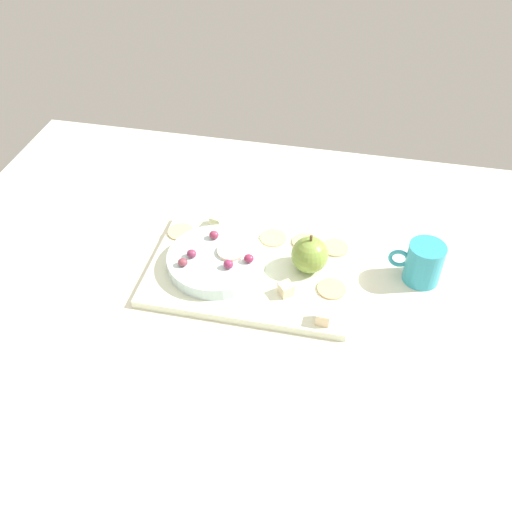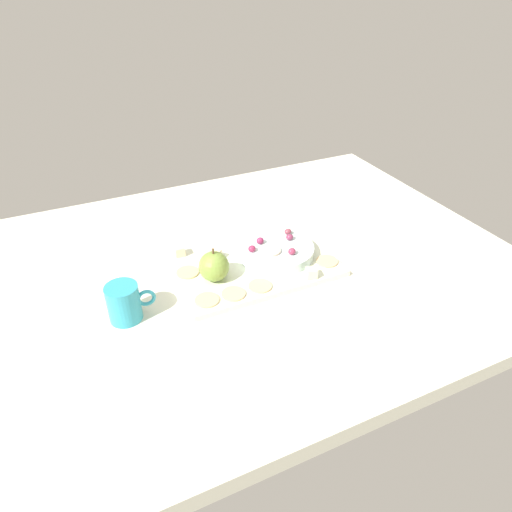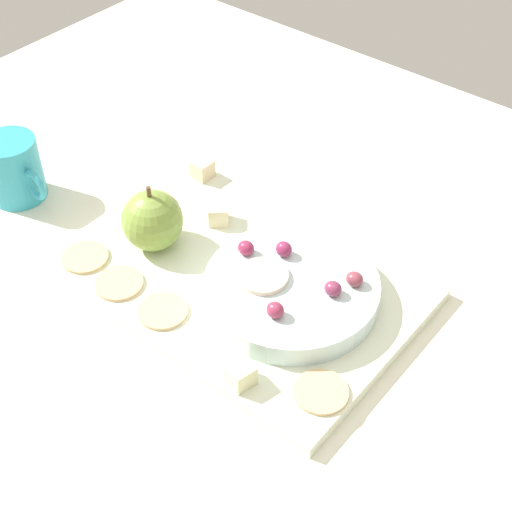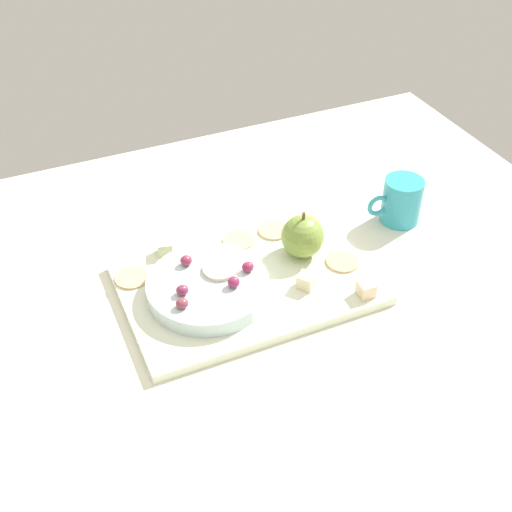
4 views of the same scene
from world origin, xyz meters
The scene contains 20 objects.
table centered at (0.00, 0.00, 1.95)cm, with size 128.43×100.19×3.90cm, color silver.
platter centered at (1.50, 2.51, 4.68)cm, with size 38.36×25.92×1.55cm, color silver.
serving_dish centered at (-5.15, 1.85, 6.73)cm, with size 18.54×18.54×2.56cm, color silver.
apple_whole centered at (12.19, 4.79, 8.93)cm, with size 6.96×6.96×6.96cm, color olive.
apple_stem centered at (12.19, 4.79, 13.02)cm, with size 0.50×0.50×1.20cm, color brown.
cheese_cube_0 centered at (9.07, -2.74, 6.63)cm, with size 2.36×2.36×2.36cm, color beige.
cheese_cube_1 centered at (-8.14, 13.66, 6.63)cm, with size 2.36×2.36×2.36cm, color beige.
cheese_cube_2 centered at (16.47, -8.05, 6.63)cm, with size 2.36×2.36×2.36cm, color beige.
cracker_0 centered at (10.52, 11.97, 5.65)cm, with size 5.28×5.28×0.40cm, color #DCB685.
cracker_1 centered at (16.51, 11.54, 5.65)cm, with size 5.28×5.28×0.40cm, color #D3B983.
cracker_2 centered at (3.99, 11.89, 5.65)cm, with size 5.28×5.28×0.40cm, color #DDB685.
cracker_3 centered at (17.10, -0.31, 5.65)cm, with size 5.28×5.28×0.40cm, color #DEB883.
cracker_4 centered at (-14.82, 9.89, 5.65)cm, with size 5.28×5.28×0.40cm, color #D6B683.
grape_0 centered at (1.27, 1.56, 8.81)cm, with size 1.86×1.67×1.60cm, color #962A4E.
grape_1 centered at (-10.39, -1.92, 8.76)cm, with size 1.86×1.67×1.49cm, color #873C4A.
grape_2 centered at (-9.48, 0.65, 8.79)cm, with size 1.86×1.67×1.56cm, color #843151.
grape_3 centered at (-6.78, 6.72, 8.85)cm, with size 1.86×1.67×1.66cm, color #95314E.
grape_4 centered at (-2.02, -0.83, 8.87)cm, with size 1.86×1.67×1.70cm, color #912B55.
apple_slice_0 centered at (-2.55, 3.36, 8.31)cm, with size 5.32×5.32×0.60cm, color beige.
cup centered at (33.04, 7.93, 8.00)cm, with size 10.05×6.84×8.18cm.
Camera 4 is at (-28.06, -67.93, 73.23)cm, focal length 46.07 mm.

